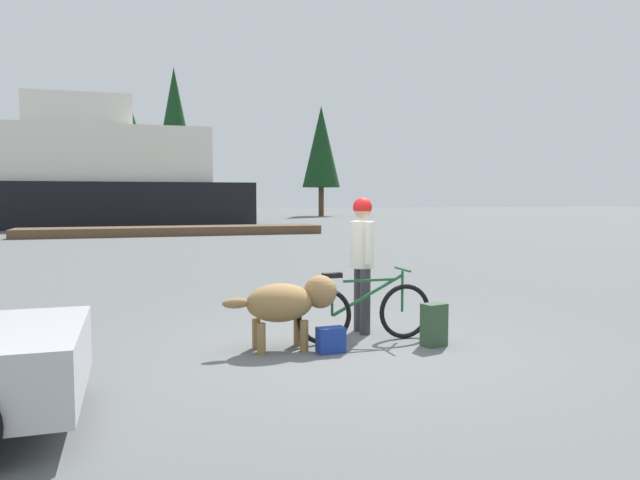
{
  "coord_description": "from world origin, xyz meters",
  "views": [
    {
      "loc": [
        -2.38,
        -6.61,
        1.82
      ],
      "look_at": [
        0.36,
        2.15,
        1.14
      ],
      "focal_mm": 33.58,
      "sensor_mm": 36.0,
      "label": 1
    }
  ],
  "objects_px": {
    "dog": "(289,302)",
    "handbag_pannier": "(331,340)",
    "person_cyclist": "(362,251)",
    "bicycle": "(364,311)",
    "backpack": "(434,325)",
    "sailboat_moored": "(102,215)",
    "ferry_boat": "(40,178)"
  },
  "relations": [
    {
      "from": "backpack",
      "to": "handbag_pannier",
      "type": "xyz_separation_m",
      "value": [
        -1.29,
        0.07,
        -0.11
      ]
    },
    {
      "from": "person_cyclist",
      "to": "ferry_boat",
      "type": "height_order",
      "value": "ferry_boat"
    },
    {
      "from": "backpack",
      "to": "sailboat_moored",
      "type": "relative_size",
      "value": 0.06
    },
    {
      "from": "person_cyclist",
      "to": "handbag_pannier",
      "type": "distance_m",
      "value": 1.46
    },
    {
      "from": "handbag_pannier",
      "to": "ferry_boat",
      "type": "xyz_separation_m",
      "value": [
        -7.3,
        31.69,
        2.69
      ]
    },
    {
      "from": "bicycle",
      "to": "person_cyclist",
      "type": "bearing_deg",
      "value": 72.06
    },
    {
      "from": "backpack",
      "to": "handbag_pannier",
      "type": "height_order",
      "value": "backpack"
    },
    {
      "from": "dog",
      "to": "sailboat_moored",
      "type": "distance_m",
      "value": 36.85
    },
    {
      "from": "person_cyclist",
      "to": "sailboat_moored",
      "type": "relative_size",
      "value": 0.2
    },
    {
      "from": "person_cyclist",
      "to": "ferry_boat",
      "type": "distance_m",
      "value": 31.92
    },
    {
      "from": "person_cyclist",
      "to": "handbag_pannier",
      "type": "relative_size",
      "value": 5.62
    },
    {
      "from": "bicycle",
      "to": "dog",
      "type": "xyz_separation_m",
      "value": [
        -0.99,
        -0.07,
        0.19
      ]
    },
    {
      "from": "dog",
      "to": "handbag_pannier",
      "type": "height_order",
      "value": "dog"
    },
    {
      "from": "handbag_pannier",
      "to": "ferry_boat",
      "type": "height_order",
      "value": "ferry_boat"
    },
    {
      "from": "dog",
      "to": "person_cyclist",
      "type": "bearing_deg",
      "value": 25.31
    },
    {
      "from": "bicycle",
      "to": "dog",
      "type": "height_order",
      "value": "bicycle"
    },
    {
      "from": "bicycle",
      "to": "backpack",
      "type": "xyz_separation_m",
      "value": [
        0.73,
        -0.45,
        -0.12
      ]
    },
    {
      "from": "bicycle",
      "to": "handbag_pannier",
      "type": "height_order",
      "value": "bicycle"
    },
    {
      "from": "dog",
      "to": "backpack",
      "type": "xyz_separation_m",
      "value": [
        1.72,
        -0.38,
        -0.31
      ]
    },
    {
      "from": "ferry_boat",
      "to": "sailboat_moored",
      "type": "height_order",
      "value": "sailboat_moored"
    },
    {
      "from": "bicycle",
      "to": "ferry_boat",
      "type": "height_order",
      "value": "ferry_boat"
    },
    {
      "from": "dog",
      "to": "backpack",
      "type": "height_order",
      "value": "dog"
    },
    {
      "from": "person_cyclist",
      "to": "ferry_boat",
      "type": "bearing_deg",
      "value": 104.57
    },
    {
      "from": "dog",
      "to": "sailboat_moored",
      "type": "height_order",
      "value": "sailboat_moored"
    },
    {
      "from": "sailboat_moored",
      "to": "person_cyclist",
      "type": "bearing_deg",
      "value": -82.2
    },
    {
      "from": "bicycle",
      "to": "person_cyclist",
      "type": "xyz_separation_m",
      "value": [
        0.15,
        0.47,
        0.72
      ]
    },
    {
      "from": "person_cyclist",
      "to": "backpack",
      "type": "bearing_deg",
      "value": -58.15
    },
    {
      "from": "dog",
      "to": "handbag_pannier",
      "type": "bearing_deg",
      "value": -36.11
    },
    {
      "from": "dog",
      "to": "ferry_boat",
      "type": "height_order",
      "value": "ferry_boat"
    },
    {
      "from": "bicycle",
      "to": "dog",
      "type": "bearing_deg",
      "value": -176.0
    },
    {
      "from": "handbag_pannier",
      "to": "dog",
      "type": "bearing_deg",
      "value": 143.89
    },
    {
      "from": "ferry_boat",
      "to": "person_cyclist",
      "type": "bearing_deg",
      "value": -75.43
    }
  ]
}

